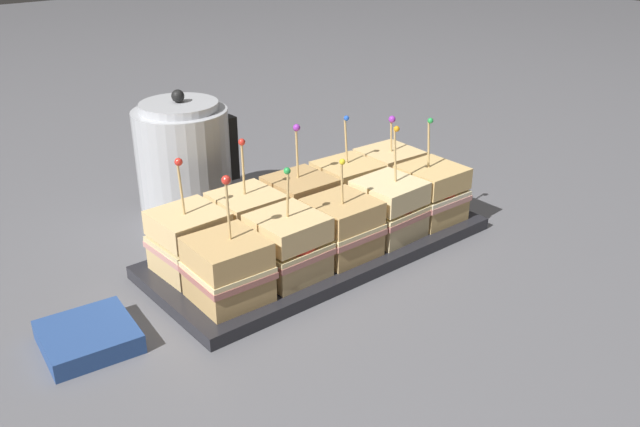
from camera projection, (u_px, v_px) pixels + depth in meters
The scene contains 14 objects.
ground_plane at pixel (320, 252), 1.00m from camera, with size 6.00×6.00×0.00m, color slate.
serving_platter at pixel (320, 246), 1.00m from camera, with size 0.51×0.22×0.02m.
sandwich_front_far_left at pixel (228, 269), 0.83m from camera, with size 0.09×0.09×0.16m.
sandwich_front_left at pixel (288, 246), 0.89m from camera, with size 0.09×0.09×0.15m.
sandwich_front_center at pixel (342, 227), 0.94m from camera, with size 0.09×0.09×0.15m.
sandwich_front_right at pixel (389, 208), 0.99m from camera, with size 0.09×0.09×0.17m.
sandwich_front_far_right at pixel (431, 193), 1.05m from camera, with size 0.09×0.09×0.16m.
sandwich_back_far_left at pixel (190, 241), 0.90m from camera, with size 0.09×0.09×0.16m.
sandwich_back_left at pixel (247, 222), 0.95m from camera, with size 0.09×0.09×0.17m.
sandwich_back_center at pixel (300, 205), 1.01m from camera, with size 0.09×0.09×0.17m.
sandwich_back_right at pixel (347, 189), 1.06m from camera, with size 0.09×0.09×0.16m.
sandwich_back_far_right at pixel (389, 175), 1.12m from camera, with size 0.09×0.09×0.14m.
kettle_steel at pixel (184, 162), 1.08m from camera, with size 0.17×0.15×0.21m.
napkin_stack at pixel (88, 337), 0.79m from camera, with size 0.11×0.11×0.02m.
Camera 1 is at (-0.56, -0.68, 0.47)m, focal length 38.00 mm.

